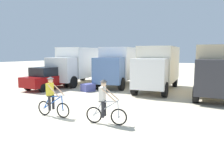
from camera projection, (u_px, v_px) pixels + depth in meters
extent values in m
plane|color=beige|center=(71.00, 117.00, 10.04)|extent=(120.00, 120.00, 0.00)
cube|color=white|center=(82.00, 62.00, 21.50)|extent=(2.92, 5.42, 2.70)
cube|color=silver|center=(61.00, 70.00, 18.47)|extent=(2.34, 1.72, 2.00)
cube|color=black|center=(56.00, 66.00, 17.79)|extent=(2.02, 0.29, 0.80)
cylinder|color=black|center=(73.00, 82.00, 18.30)|extent=(0.42, 1.03, 1.00)
cylinder|color=black|center=(52.00, 81.00, 19.10)|extent=(0.42, 1.03, 1.00)
cylinder|color=black|center=(100.00, 76.00, 22.85)|extent=(0.42, 1.03, 1.00)
cylinder|color=black|center=(82.00, 76.00, 23.64)|extent=(0.42, 1.03, 1.00)
cube|color=white|center=(121.00, 63.00, 20.37)|extent=(3.25, 5.53, 2.70)
cube|color=#4C6B9E|center=(109.00, 71.00, 17.25)|extent=(2.42, 1.85, 2.00)
cube|color=black|center=(105.00, 67.00, 16.55)|extent=(2.01, 0.42, 0.80)
cylinder|color=black|center=(122.00, 84.00, 17.15)|extent=(0.49, 1.04, 1.00)
cylinder|color=black|center=(97.00, 83.00, 17.81)|extent=(0.49, 1.04, 1.00)
cylinder|color=black|center=(136.00, 77.00, 21.82)|extent=(0.49, 1.04, 1.00)
cylinder|color=black|center=(116.00, 77.00, 22.48)|extent=(0.49, 1.04, 1.00)
cube|color=beige|center=(160.00, 64.00, 17.70)|extent=(2.93, 5.42, 2.70)
cube|color=silver|center=(149.00, 74.00, 14.66)|extent=(2.34, 1.72, 2.00)
cube|color=black|center=(147.00, 69.00, 13.98)|extent=(2.02, 0.29, 0.80)
cylinder|color=black|center=(165.00, 90.00, 14.50)|extent=(0.42, 1.03, 1.00)
cylinder|color=black|center=(135.00, 88.00, 15.28)|extent=(0.42, 1.03, 1.00)
cylinder|color=black|center=(175.00, 81.00, 19.05)|extent=(0.42, 1.03, 1.00)
cylinder|color=black|center=(151.00, 80.00, 19.84)|extent=(0.42, 1.03, 1.00)
cube|color=#CCB78E|center=(217.00, 66.00, 15.22)|extent=(2.74, 5.35, 2.70)
cube|color=#2D2D33|center=(217.00, 78.00, 12.24)|extent=(2.29, 1.64, 2.00)
cube|color=black|center=(217.00, 73.00, 11.56)|extent=(2.02, 0.21, 0.80)
cylinder|color=black|center=(196.00, 94.00, 12.89)|extent=(0.39, 1.02, 1.00)
cylinder|color=black|center=(202.00, 84.00, 17.37)|extent=(0.39, 1.02, 1.00)
cube|color=maroon|center=(48.00, 80.00, 17.87)|extent=(1.79, 4.21, 0.76)
cube|color=black|center=(46.00, 71.00, 17.65)|extent=(1.61, 2.11, 0.68)
cylinder|color=black|center=(52.00, 83.00, 19.43)|extent=(0.22, 0.64, 0.64)
cylinder|color=black|center=(66.00, 84.00, 18.67)|extent=(0.22, 0.64, 0.64)
cylinder|color=black|center=(28.00, 86.00, 17.18)|extent=(0.22, 0.64, 0.64)
cylinder|color=black|center=(43.00, 88.00, 16.42)|extent=(0.22, 0.64, 0.64)
torus|color=black|center=(63.00, 110.00, 9.90)|extent=(0.68, 0.12, 0.68)
cylinder|color=silver|center=(63.00, 110.00, 9.90)|extent=(0.09, 0.09, 0.08)
torus|color=black|center=(44.00, 108.00, 10.32)|extent=(0.68, 0.12, 0.68)
cylinder|color=silver|center=(44.00, 108.00, 10.32)|extent=(0.09, 0.09, 0.08)
cylinder|color=blue|center=(53.00, 102.00, 10.07)|extent=(1.03, 0.14, 0.68)
cylinder|color=blue|center=(56.00, 96.00, 9.97)|extent=(0.66, 0.11, 0.13)
cylinder|color=blue|center=(47.00, 102.00, 10.21)|extent=(0.39, 0.08, 0.59)
cylinder|color=blue|center=(62.00, 103.00, 9.86)|extent=(0.10, 0.06, 0.64)
cylinder|color=silver|center=(62.00, 96.00, 9.83)|extent=(0.08, 0.52, 0.04)
cube|color=black|center=(50.00, 96.00, 10.10)|extent=(0.25, 0.14, 0.06)
cube|color=gold|center=(50.00, 89.00, 10.05)|extent=(0.23, 0.34, 0.56)
sphere|color=tan|center=(51.00, 81.00, 9.97)|extent=(0.22, 0.22, 0.22)
cone|color=#333333|center=(50.00, 78.00, 9.95)|extent=(0.32, 0.32, 0.10)
cylinder|color=#26262B|center=(53.00, 102.00, 10.23)|extent=(0.12, 0.12, 0.66)
cylinder|color=#26262B|center=(49.00, 103.00, 9.99)|extent=(0.12, 0.12, 0.66)
cylinder|color=tan|center=(58.00, 90.00, 10.08)|extent=(0.63, 0.14, 0.53)
cylinder|color=tan|center=(53.00, 91.00, 9.75)|extent=(0.63, 0.06, 0.53)
torus|color=black|center=(119.00, 117.00, 8.87)|extent=(0.68, 0.20, 0.68)
cylinder|color=silver|center=(119.00, 117.00, 8.87)|extent=(0.10, 0.10, 0.08)
torus|color=black|center=(94.00, 115.00, 9.17)|extent=(0.68, 0.20, 0.68)
cylinder|color=silver|center=(94.00, 115.00, 9.17)|extent=(0.10, 0.10, 0.08)
cylinder|color=silver|center=(106.00, 108.00, 8.98)|extent=(1.01, 0.27, 0.68)
cylinder|color=silver|center=(110.00, 102.00, 8.90)|extent=(0.66, 0.19, 0.13)
cylinder|color=silver|center=(98.00, 109.00, 9.08)|extent=(0.39, 0.13, 0.59)
cylinder|color=silver|center=(118.00, 109.00, 8.83)|extent=(0.11, 0.07, 0.64)
cylinder|color=silver|center=(118.00, 101.00, 8.80)|extent=(0.15, 0.52, 0.04)
cube|color=black|center=(102.00, 101.00, 8.99)|extent=(0.26, 0.17, 0.06)
cube|color=silver|center=(102.00, 94.00, 8.94)|extent=(0.26, 0.36, 0.56)
sphere|color=beige|center=(104.00, 84.00, 8.87)|extent=(0.22, 0.22, 0.22)
cone|color=#333333|center=(104.00, 81.00, 8.85)|extent=(0.32, 0.32, 0.10)
cylinder|color=#26262B|center=(105.00, 108.00, 9.13)|extent=(0.12, 0.12, 0.66)
cylinder|color=#26262B|center=(103.00, 109.00, 8.88)|extent=(0.12, 0.12, 0.66)
cylinder|color=beige|center=(112.00, 94.00, 9.02)|extent=(0.62, 0.22, 0.53)
cylinder|color=beige|center=(109.00, 95.00, 8.68)|extent=(0.63, 0.14, 0.53)
cube|color=#4C5199|center=(88.00, 88.00, 16.88)|extent=(1.02, 1.08, 0.56)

